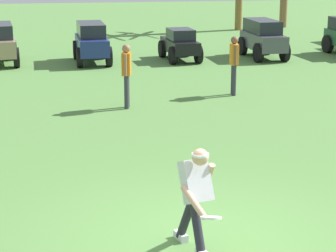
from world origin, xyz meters
The scene contains 9 objects.
ground_plane centered at (0.00, 0.00, 0.00)m, with size 80.00×80.00×0.00m, color #53843F.
frisbee_thrower centered at (-0.17, -0.26, 0.80)m, with size 0.48×1.13×1.42m.
frisbee_in_flight centered at (-0.14, -1.03, 0.80)m, with size 0.30×0.29×0.09m.
teammate_near_sideline centered at (-0.26, 7.71, 0.94)m, with size 0.27×0.50×1.56m.
teammate_midfield centered at (2.68, 8.74, 0.94)m, with size 0.23×0.50×1.56m.
parked_car_slot_b centered at (-3.85, 14.70, 0.72)m, with size 1.40×2.49×1.34m.
parked_car_slot_c centered at (-0.80, 14.47, 0.72)m, with size 1.25×2.44×1.34m.
parked_car_slot_d centered at (2.26, 14.46, 0.56)m, with size 1.25×2.27×1.10m.
parked_car_slot_e centered at (5.25, 14.50, 0.72)m, with size 1.27×2.45×1.34m.
Camera 1 is at (-1.73, -7.82, 3.78)m, focal length 70.00 mm.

